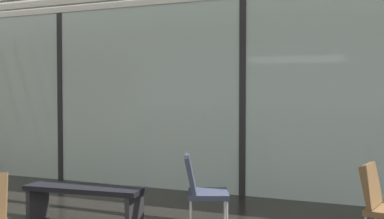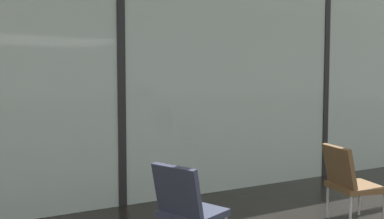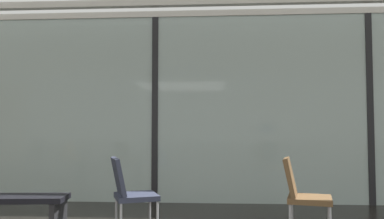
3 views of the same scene
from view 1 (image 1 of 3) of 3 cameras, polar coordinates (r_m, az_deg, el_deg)
The scene contains 7 objects.
glass_curtain_wall at distance 7.06m, azimuth 6.56°, elevation 1.56°, with size 14.00×0.08×3.10m, color #A3B7B2.
window_mullion_0 at distance 8.68m, azimuth -16.32°, elevation 1.57°, with size 0.10×0.12×3.10m, color black.
window_mullion_1 at distance 7.06m, azimuth 6.56°, elevation 1.56°, with size 0.10×0.12×3.10m, color black.
parked_airplane at distance 11.44m, azimuth 7.45°, elevation 3.45°, with size 11.68×3.79×3.79m.
lounge_chair_1 at distance 5.45m, azimuth 1.13°, elevation -9.77°, with size 0.67×0.64×0.87m.
lounge_chair_4 at distance 5.10m, azimuth 23.27°, elevation -10.73°, with size 0.62×0.59×0.87m.
waiting_bench at distance 5.75m, azimuth -13.57°, elevation -10.54°, with size 1.53×0.54×0.47m.
Camera 1 is at (1.88, -1.61, 1.61)m, focal length 41.77 mm.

